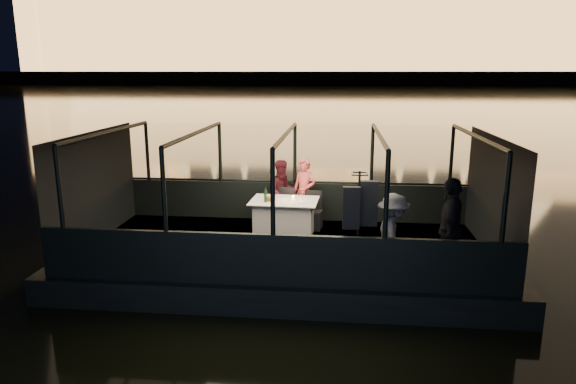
# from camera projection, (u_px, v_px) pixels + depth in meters

# --- Properties ---
(river_water) EXTENTS (500.00, 500.00, 0.00)m
(river_water) POSITION_uv_depth(u_px,v_px,m) (335.00, 95.00, 88.08)
(river_water) COLOR black
(river_water) RESTS_ON ground
(boat_hull) EXTENTS (8.60, 4.40, 1.00)m
(boat_hull) POSITION_uv_depth(u_px,v_px,m) (286.00, 269.00, 10.62)
(boat_hull) COLOR black
(boat_hull) RESTS_ON river_water
(boat_deck) EXTENTS (8.00, 4.00, 0.04)m
(boat_deck) POSITION_uv_depth(u_px,v_px,m) (286.00, 247.00, 10.51)
(boat_deck) COLOR black
(boat_deck) RESTS_ON boat_hull
(gunwale_port) EXTENTS (8.00, 0.08, 0.90)m
(gunwale_port) POSITION_uv_depth(u_px,v_px,m) (295.00, 201.00, 12.34)
(gunwale_port) COLOR black
(gunwale_port) RESTS_ON boat_deck
(gunwale_starboard) EXTENTS (8.00, 0.08, 0.90)m
(gunwale_starboard) POSITION_uv_depth(u_px,v_px,m) (273.00, 260.00, 8.46)
(gunwale_starboard) COLOR black
(gunwale_starboard) RESTS_ON boat_deck
(cabin_glass_port) EXTENTS (8.00, 0.02, 1.40)m
(cabin_glass_port) POSITION_uv_depth(u_px,v_px,m) (295.00, 154.00, 12.07)
(cabin_glass_port) COLOR #99B2B2
(cabin_glass_port) RESTS_ON gunwale_port
(cabin_glass_starboard) EXTENTS (8.00, 0.02, 1.40)m
(cabin_glass_starboard) POSITION_uv_depth(u_px,v_px,m) (273.00, 193.00, 8.20)
(cabin_glass_starboard) COLOR #99B2B2
(cabin_glass_starboard) RESTS_ON gunwale_starboard
(cabin_roof_glass) EXTENTS (8.00, 4.00, 0.02)m
(cabin_roof_glass) POSITION_uv_depth(u_px,v_px,m) (286.00, 134.00, 9.97)
(cabin_roof_glass) COLOR #99B2B2
(cabin_roof_glass) RESTS_ON boat_deck
(end_wall_fore) EXTENTS (0.02, 4.00, 2.30)m
(end_wall_fore) POSITION_uv_depth(u_px,v_px,m) (94.00, 187.00, 10.64)
(end_wall_fore) COLOR black
(end_wall_fore) RESTS_ON boat_deck
(end_wall_aft) EXTENTS (0.02, 4.00, 2.30)m
(end_wall_aft) POSITION_uv_depth(u_px,v_px,m) (493.00, 197.00, 9.84)
(end_wall_aft) COLOR black
(end_wall_aft) RESTS_ON boat_deck
(canopy_ribs) EXTENTS (8.00, 4.00, 2.30)m
(canopy_ribs) POSITION_uv_depth(u_px,v_px,m) (286.00, 192.00, 10.24)
(canopy_ribs) COLOR black
(canopy_ribs) RESTS_ON boat_deck
(embankment) EXTENTS (400.00, 140.00, 6.00)m
(embankment) POSITION_uv_depth(u_px,v_px,m) (339.00, 79.00, 213.74)
(embankment) COLOR #423D33
(embankment) RESTS_ON ground
(dining_table_central) EXTENTS (1.50, 1.12, 0.77)m
(dining_table_central) POSITION_uv_depth(u_px,v_px,m) (284.00, 217.00, 11.22)
(dining_table_central) COLOR white
(dining_table_central) RESTS_ON boat_deck
(chair_port_left) EXTENTS (0.55, 0.55, 0.90)m
(chair_port_left) POSITION_uv_depth(u_px,v_px,m) (285.00, 209.00, 11.65)
(chair_port_left) COLOR black
(chair_port_left) RESTS_ON boat_deck
(chair_port_right) EXTENTS (0.45, 0.45, 0.84)m
(chair_port_right) POSITION_uv_depth(u_px,v_px,m) (313.00, 210.00, 11.58)
(chair_port_right) COLOR black
(chair_port_right) RESTS_ON boat_deck
(coat_stand) EXTENTS (0.55, 0.45, 1.88)m
(coat_stand) POSITION_uv_depth(u_px,v_px,m) (358.00, 227.00, 8.77)
(coat_stand) COLOR black
(coat_stand) RESTS_ON boat_deck
(person_woman_coral) EXTENTS (0.67, 0.57, 1.56)m
(person_woman_coral) POSITION_uv_depth(u_px,v_px,m) (304.00, 193.00, 11.85)
(person_woman_coral) COLOR #EA5559
(person_woman_coral) RESTS_ON boat_deck
(person_man_maroon) EXTENTS (0.88, 0.79, 1.51)m
(person_man_maroon) POSITION_uv_depth(u_px,v_px,m) (283.00, 193.00, 11.90)
(person_man_maroon) COLOR #42121B
(person_man_maroon) RESTS_ON boat_deck
(passenger_stripe) EXTENTS (0.73, 1.07, 1.52)m
(passenger_stripe) POSITION_uv_depth(u_px,v_px,m) (393.00, 232.00, 8.63)
(passenger_stripe) COLOR white
(passenger_stripe) RESTS_ON boat_deck
(passenger_dark) EXTENTS (0.69, 1.13, 1.79)m
(passenger_dark) POSITION_uv_depth(u_px,v_px,m) (450.00, 232.00, 8.67)
(passenger_dark) COLOR black
(passenger_dark) RESTS_ON boat_deck
(wine_bottle) EXTENTS (0.07, 0.07, 0.32)m
(wine_bottle) POSITION_uv_depth(u_px,v_px,m) (266.00, 195.00, 10.94)
(wine_bottle) COLOR #153814
(wine_bottle) RESTS_ON dining_table_central
(bread_basket) EXTENTS (0.27, 0.27, 0.08)m
(bread_basket) POSITION_uv_depth(u_px,v_px,m) (270.00, 199.00, 11.09)
(bread_basket) COLOR olive
(bread_basket) RESTS_ON dining_table_central
(amber_candle) EXTENTS (0.07, 0.07, 0.09)m
(amber_candle) POSITION_uv_depth(u_px,v_px,m) (293.00, 198.00, 11.14)
(amber_candle) COLOR #EF963B
(amber_candle) RESTS_ON dining_table_central
(plate_near) EXTENTS (0.33, 0.33, 0.02)m
(plate_near) POSITION_uv_depth(u_px,v_px,m) (303.00, 203.00, 10.90)
(plate_near) COLOR white
(plate_near) RESTS_ON dining_table_central
(plate_far) EXTENTS (0.29, 0.29, 0.01)m
(plate_far) POSITION_uv_depth(u_px,v_px,m) (275.00, 198.00, 11.26)
(plate_far) COLOR white
(plate_far) RESTS_ON dining_table_central
(wine_glass_white) EXTENTS (0.07, 0.07, 0.18)m
(wine_glass_white) POSITION_uv_depth(u_px,v_px,m) (266.00, 198.00, 10.94)
(wine_glass_white) COLOR silver
(wine_glass_white) RESTS_ON dining_table_central
(wine_glass_red) EXTENTS (0.08, 0.08, 0.18)m
(wine_glass_red) POSITION_uv_depth(u_px,v_px,m) (303.00, 196.00, 11.15)
(wine_glass_red) COLOR white
(wine_glass_red) RESTS_ON dining_table_central
(wine_glass_empty) EXTENTS (0.06, 0.06, 0.17)m
(wine_glass_empty) POSITION_uv_depth(u_px,v_px,m) (294.00, 199.00, 10.88)
(wine_glass_empty) COLOR white
(wine_glass_empty) RESTS_ON dining_table_central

